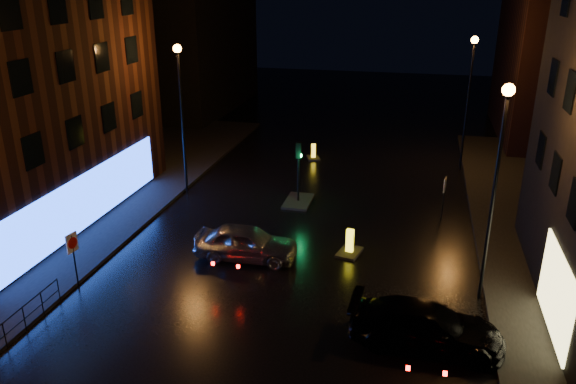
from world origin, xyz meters
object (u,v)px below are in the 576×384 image
object	(u,v)px
bollard_far	(313,155)
road_sign_right	(444,188)
silver_hatchback	(246,243)
bollard_near	(349,248)
road_sign_left	(73,247)
dark_sedan	(426,326)
traffic_signal	(298,194)

from	to	relation	value
bollard_far	road_sign_right	world-z (taller)	road_sign_right
silver_hatchback	bollard_near	distance (m)	4.68
bollard_far	road_sign_left	xyz separation A→B (m)	(-6.01, -18.88, 1.56)
dark_sedan	bollard_near	bearing A→B (deg)	31.15
dark_sedan	bollard_far	size ratio (longest dim) A/B	3.70
road_sign_right	road_sign_left	bearing A→B (deg)	47.61
bollard_near	road_sign_left	world-z (taller)	road_sign_left
bollard_near	road_sign_left	bearing A→B (deg)	-139.16
traffic_signal	dark_sedan	size ratio (longest dim) A/B	0.67
dark_sedan	road_sign_left	world-z (taller)	road_sign_left
dark_sedan	bollard_far	xyz separation A→B (m)	(-7.63, 19.53, -0.52)
traffic_signal	bollard_near	distance (m)	6.52
road_sign_left	dark_sedan	bearing A→B (deg)	6.84
bollard_near	road_sign_left	distance (m)	11.72
bollard_near	traffic_signal	bearing A→B (deg)	135.99
dark_sedan	road_sign_left	bearing A→B (deg)	89.49
silver_hatchback	traffic_signal	bearing A→B (deg)	-8.59
silver_hatchback	road_sign_right	world-z (taller)	road_sign_right
traffic_signal	bollard_far	xyz separation A→B (m)	(-0.69, 7.97, -0.27)
silver_hatchback	road_sign_left	bearing A→B (deg)	122.02
bollard_far	dark_sedan	bearing A→B (deg)	-89.28
traffic_signal	bollard_far	size ratio (longest dim) A/B	2.47
dark_sedan	bollard_near	size ratio (longest dim) A/B	3.38
silver_hatchback	road_sign_left	distance (m)	7.14
silver_hatchback	road_sign_left	size ratio (longest dim) A/B	1.90
road_sign_left	road_sign_right	xyz separation A→B (m)	(14.39, 10.52, -0.13)
bollard_far	road_sign_left	bearing A→B (deg)	-128.27
bollard_far	road_sign_right	size ratio (longest dim) A/B	0.63
silver_hatchback	dark_sedan	size ratio (longest dim) A/B	0.88
bollard_near	road_sign_right	distance (m)	6.68
bollard_near	road_sign_right	world-z (taller)	road_sign_right
bollard_near	road_sign_left	size ratio (longest dim) A/B	0.64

